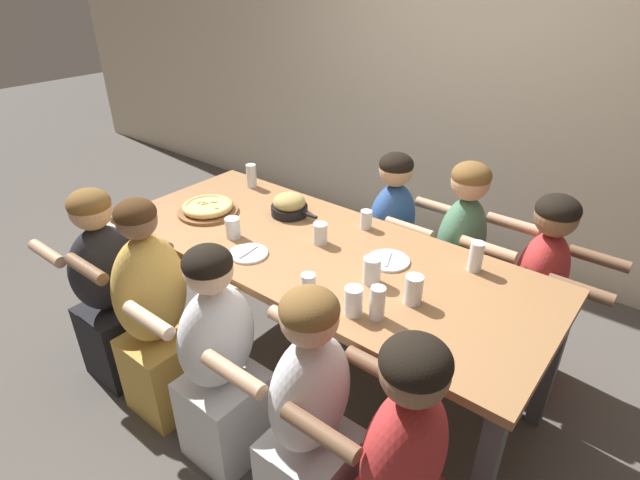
% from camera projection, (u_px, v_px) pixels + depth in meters
% --- Properties ---
extents(ground_plane, '(18.00, 18.00, 0.00)m').
position_uv_depth(ground_plane, '(320.00, 369.00, 2.85)').
color(ground_plane, '#514C47').
rests_on(ground_plane, ground).
extents(restaurant_back_panel, '(10.00, 0.06, 3.20)m').
position_uv_depth(restaurant_back_panel, '(490.00, 37.00, 3.29)').
color(restaurant_back_panel, beige).
rests_on(restaurant_back_panel, ground).
extents(dining_table, '(2.27, 0.91, 0.80)m').
position_uv_depth(dining_table, '(320.00, 263.00, 2.50)').
color(dining_table, '#996B42').
rests_on(dining_table, ground).
extents(pizza_board_main, '(0.34, 0.34, 0.06)m').
position_uv_depth(pizza_board_main, '(208.00, 208.00, 2.80)').
color(pizza_board_main, brown).
rests_on(pizza_board_main, dining_table).
extents(skillet_bowl, '(0.30, 0.21, 0.13)m').
position_uv_depth(skillet_bowl, '(289.00, 205.00, 2.77)').
color(skillet_bowl, black).
rests_on(skillet_bowl, dining_table).
extents(empty_plate_a, '(0.19, 0.19, 0.02)m').
position_uv_depth(empty_plate_a, '(248.00, 253.00, 2.41)').
color(empty_plate_a, white).
rests_on(empty_plate_a, dining_table).
extents(empty_plate_b, '(0.20, 0.20, 0.02)m').
position_uv_depth(empty_plate_b, '(388.00, 260.00, 2.36)').
color(empty_plate_b, white).
rests_on(empty_plate_b, dining_table).
extents(drinking_glass_a, '(0.08, 0.08, 0.12)m').
position_uv_depth(drinking_glass_a, '(372.00, 272.00, 2.18)').
color(drinking_glass_a, silver).
rests_on(drinking_glass_a, dining_table).
extents(drinking_glass_b, '(0.06, 0.06, 0.10)m').
position_uv_depth(drinking_glass_b, '(366.00, 220.00, 2.64)').
color(drinking_glass_b, silver).
rests_on(drinking_glass_b, dining_table).
extents(drinking_glass_c, '(0.06, 0.06, 0.14)m').
position_uv_depth(drinking_glass_c, '(377.00, 303.00, 1.95)').
color(drinking_glass_c, silver).
rests_on(drinking_glass_c, dining_table).
extents(drinking_glass_d, '(0.08, 0.08, 0.12)m').
position_uv_depth(drinking_glass_d, '(353.00, 301.00, 1.98)').
color(drinking_glass_d, silver).
rests_on(drinking_glass_d, dining_table).
extents(drinking_glass_e, '(0.06, 0.06, 0.15)m').
position_uv_depth(drinking_glass_e, '(251.00, 176.00, 3.11)').
color(drinking_glass_e, silver).
rests_on(drinking_glass_e, dining_table).
extents(drinking_glass_f, '(0.08, 0.08, 0.13)m').
position_uv_depth(drinking_glass_f, '(413.00, 291.00, 2.05)').
color(drinking_glass_f, silver).
rests_on(drinking_glass_f, dining_table).
extents(drinking_glass_g, '(0.07, 0.07, 0.11)m').
position_uv_depth(drinking_glass_g, '(320.00, 234.00, 2.49)').
color(drinking_glass_g, silver).
rests_on(drinking_glass_g, dining_table).
extents(drinking_glass_h, '(0.06, 0.06, 0.14)m').
position_uv_depth(drinking_glass_h, '(476.00, 257.00, 2.26)').
color(drinking_glass_h, silver).
rests_on(drinking_glass_h, dining_table).
extents(drinking_glass_i, '(0.08, 0.08, 0.11)m').
position_uv_depth(drinking_glass_i, '(233.00, 229.00, 2.55)').
color(drinking_glass_i, silver).
rests_on(drinking_glass_i, dining_table).
extents(drinking_glass_j, '(0.06, 0.06, 0.14)m').
position_uv_depth(drinking_glass_j, '(308.00, 290.00, 2.05)').
color(drinking_glass_j, silver).
rests_on(drinking_glass_j, dining_table).
extents(diner_near_center, '(0.51, 0.40, 1.11)m').
position_uv_depth(diner_near_center, '(220.00, 367.00, 2.15)').
color(diner_near_center, silver).
rests_on(diner_near_center, ground).
extents(diner_near_left, '(0.51, 0.40, 1.11)m').
position_uv_depth(diner_near_left, '(111.00, 294.00, 2.62)').
color(diner_near_left, '#232328').
rests_on(diner_near_left, ground).
extents(diner_near_midright, '(0.51, 0.40, 1.13)m').
position_uv_depth(diner_near_midright, '(310.00, 424.00, 1.87)').
color(diner_near_midright, silver).
rests_on(diner_near_midright, ground).
extents(diner_far_right, '(0.51, 0.40, 1.10)m').
position_uv_depth(diner_far_right, '(536.00, 300.00, 2.58)').
color(diner_far_right, '#B22D2D').
rests_on(diner_far_right, ground).
extents(diner_far_center, '(0.51, 0.40, 1.11)m').
position_uv_depth(diner_far_center, '(390.00, 247.00, 3.06)').
color(diner_far_center, '#2D5193').
rests_on(diner_far_center, ground).
extents(diner_near_midleft, '(0.51, 0.40, 1.17)m').
position_uv_depth(diner_near_midleft, '(156.00, 321.00, 2.39)').
color(diner_near_midleft, gold).
rests_on(diner_near_midleft, ground).
extents(diner_far_midright, '(0.51, 0.40, 1.16)m').
position_uv_depth(diner_far_midright, '(458.00, 267.00, 2.81)').
color(diner_far_midright, '#477556').
rests_on(diner_far_midright, ground).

